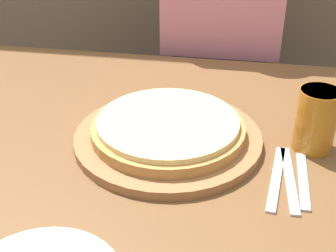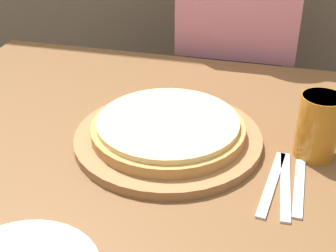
{
  "view_description": "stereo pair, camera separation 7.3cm",
  "coord_description": "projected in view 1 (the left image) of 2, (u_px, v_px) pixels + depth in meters",
  "views": [
    {
      "loc": [
        0.2,
        -0.78,
        1.32
      ],
      "look_at": [
        0.06,
        0.06,
        0.82
      ],
      "focal_mm": 50.0,
      "sensor_mm": 36.0,
      "label": 1
    },
    {
      "loc": [
        0.27,
        -0.77,
        1.32
      ],
      "look_at": [
        0.06,
        0.06,
        0.82
      ],
      "focal_mm": 50.0,
      "sensor_mm": 36.0,
      "label": 2
    }
  ],
  "objects": [
    {
      "name": "fork",
      "position": [
        276.0,
        177.0,
        0.9
      ],
      "size": [
        0.04,
        0.21,
        0.0
      ],
      "color": "silver",
      "rests_on": "dining_table"
    },
    {
      "name": "diner_person",
      "position": [
        219.0,
        70.0,
        1.59
      ],
      "size": [
        0.37,
        0.2,
        1.37
      ],
      "color": "#33333D",
      "rests_on": "ground_plane"
    },
    {
      "name": "dinner_knife",
      "position": [
        289.0,
        179.0,
        0.89
      ],
      "size": [
        0.03,
        0.21,
        0.0
      ],
      "color": "silver",
      "rests_on": "dining_table"
    },
    {
      "name": "spoon",
      "position": [
        303.0,
        180.0,
        0.89
      ],
      "size": [
        0.02,
        0.18,
        0.0
      ],
      "color": "silver",
      "rests_on": "dining_table"
    },
    {
      "name": "pizza_on_board",
      "position": [
        168.0,
        132.0,
        1.0
      ],
      "size": [
        0.4,
        0.4,
        0.06
      ],
      "color": "#99663D",
      "rests_on": "dining_table"
    },
    {
      "name": "beer_glass",
      "position": [
        317.0,
        117.0,
        0.95
      ],
      "size": [
        0.08,
        0.08,
        0.13
      ],
      "color": "#B7701E",
      "rests_on": "dining_table"
    }
  ]
}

